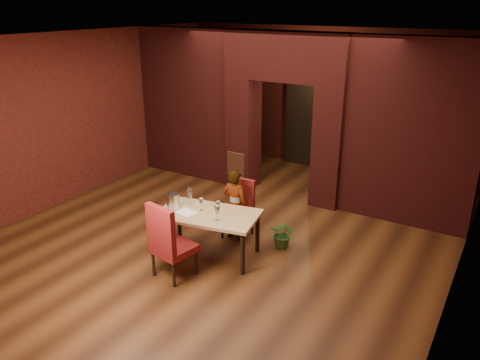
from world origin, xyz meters
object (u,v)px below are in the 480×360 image
object	(u,v)px
wine_glass_b	(218,207)
wine_bucket	(173,201)
chair_near	(174,239)
water_bottle	(190,196)
dining_table	(209,234)
wine_glass_a	(201,204)
person_seated	(235,205)
chair_far	(237,210)
potted_plant	(283,234)
wine_glass_c	(217,213)

from	to	relation	value
wine_glass_b	wine_bucket	bearing A→B (deg)	-160.80
chair_near	wine_glass_b	distance (m)	0.88
wine_glass_b	water_bottle	world-z (taller)	water_bottle
dining_table	wine_glass_a	world-z (taller)	wine_glass_a
person_seated	water_bottle	xyz separation A→B (m)	(-0.50, -0.55, 0.25)
chair_far	wine_glass_a	bearing A→B (deg)	-109.46
chair_near	potted_plant	size ratio (longest dim) A/B	2.43
dining_table	water_bottle	distance (m)	0.68
wine_glass_b	wine_glass_c	size ratio (longest dim) A/B	0.77
wine_glass_b	potted_plant	distance (m)	1.19
person_seated	potted_plant	size ratio (longest dim) A/B	2.56
dining_table	chair_far	world-z (taller)	chair_far
chair_far	wine_bucket	size ratio (longest dim) A/B	3.97
person_seated	water_bottle	world-z (taller)	person_seated
person_seated	wine_glass_b	size ratio (longest dim) A/B	6.70
wine_bucket	potted_plant	xyz separation A→B (m)	(1.44, 0.94, -0.60)
dining_table	wine_glass_c	bearing A→B (deg)	-37.45
wine_glass_b	dining_table	bearing A→B (deg)	-139.52
chair_near	person_seated	world-z (taller)	person_seated
dining_table	potted_plant	world-z (taller)	dining_table
chair_far	wine_bucket	xyz separation A→B (m)	(-0.61, -0.89, 0.35)
chair_far	water_bottle	distance (m)	0.88
wine_glass_a	wine_glass_c	size ratio (longest dim) A/B	0.83
chair_near	water_bottle	xyz separation A→B (m)	(-0.36, 0.86, 0.28)
wine_glass_a	wine_glass_b	xyz separation A→B (m)	(0.26, 0.07, -0.01)
wine_bucket	chair_far	bearing A→B (deg)	55.52
chair_near	person_seated	distance (m)	1.41
wine_glass_c	potted_plant	world-z (taller)	wine_glass_c
dining_table	chair_near	size ratio (longest dim) A/B	1.32
wine_glass_b	wine_bucket	world-z (taller)	wine_bucket
person_seated	chair_far	bearing A→B (deg)	-89.09
chair_near	water_bottle	size ratio (longest dim) A/B	4.03
water_bottle	potted_plant	xyz separation A→B (m)	(1.32, 0.68, -0.62)
chair_far	chair_near	bearing A→B (deg)	-99.04
dining_table	wine_bucket	bearing A→B (deg)	-178.02
person_seated	wine_bucket	bearing A→B (deg)	52.82
chair_near	person_seated	bearing A→B (deg)	-85.98
wine_glass_a	wine_glass_c	xyz separation A→B (m)	(0.40, -0.16, 0.02)
water_bottle	chair_near	bearing A→B (deg)	-67.19
chair_far	wine_glass_c	bearing A→B (deg)	-80.98
chair_far	wine_glass_c	xyz separation A→B (m)	(0.20, -0.88, 0.34)
wine_glass_a	potted_plant	bearing A→B (deg)	37.15
wine_glass_c	dining_table	bearing A→B (deg)	154.17
wine_glass_a	dining_table	bearing A→B (deg)	-12.17
wine_glass_c	water_bottle	xyz separation A→B (m)	(-0.70, 0.25, 0.03)
chair_far	wine_glass_a	distance (m)	0.82
chair_near	wine_glass_b	size ratio (longest dim) A/B	6.36
wine_glass_a	water_bottle	bearing A→B (deg)	161.49
wine_glass_a	wine_glass_c	distance (m)	0.43
wine_glass_a	water_bottle	xyz separation A→B (m)	(-0.29, 0.10, 0.05)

